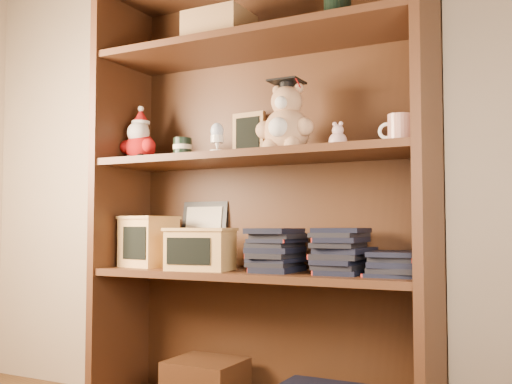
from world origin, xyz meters
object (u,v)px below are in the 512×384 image
Objects in this scene: teacher_mug at (400,130)px; treats_box at (149,241)px; bookcase at (262,204)px; grad_teddy_bear at (286,124)px.

treats_box is at bearing -179.95° from teacher_mug.
teacher_mug is at bearing -5.77° from bookcase.
bookcase is at bearing 154.09° from grad_teddy_bear.
bookcase is 0.48m from treats_box.
grad_teddy_bear is 0.38m from teacher_mug.
bookcase is 6.34× the size of grad_teddy_bear.
treats_box is at bearing -173.54° from bookcase.
grad_teddy_bear reaches higher than treats_box.
grad_teddy_bear is at bearing -25.91° from bookcase.
grad_teddy_bear is (0.12, -0.06, 0.27)m from bookcase.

